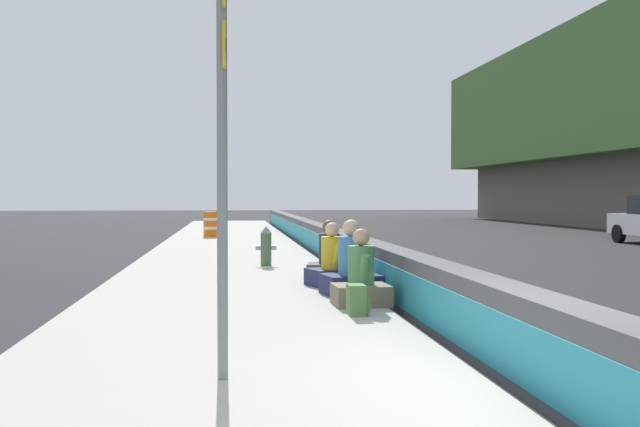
{
  "coord_description": "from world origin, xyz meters",
  "views": [
    {
      "loc": [
        -5.6,
        2.62,
        1.7
      ],
      "look_at": [
        9.32,
        0.76,
        1.33
      ],
      "focal_mm": 40.84,
      "sensor_mm": 36.0,
      "label": 1
    }
  ],
  "objects_px": {
    "fire_hydrant": "(266,245)",
    "construction_barrel": "(210,224)",
    "backpack": "(357,300)",
    "seated_person_rear": "(332,266)",
    "seated_person_far": "(329,261)",
    "route_sign_post": "(223,135)",
    "seated_person_middle": "(351,271)",
    "seated_person_foreground": "(361,281)"
  },
  "relations": [
    {
      "from": "seated_person_middle",
      "to": "seated_person_rear",
      "type": "height_order",
      "value": "seated_person_middle"
    },
    {
      "from": "fire_hydrant",
      "to": "construction_barrel",
      "type": "xyz_separation_m",
      "value": [
        11.73,
        1.53,
        0.03
      ]
    },
    {
      "from": "seated_person_rear",
      "to": "seated_person_far",
      "type": "distance_m",
      "value": 0.92
    },
    {
      "from": "seated_person_middle",
      "to": "construction_barrel",
      "type": "height_order",
      "value": "seated_person_middle"
    },
    {
      "from": "route_sign_post",
      "to": "fire_hydrant",
      "type": "distance_m",
      "value": 10.14
    },
    {
      "from": "seated_person_middle",
      "to": "seated_person_rear",
      "type": "xyz_separation_m",
      "value": [
        1.18,
        0.13,
        -0.03
      ]
    },
    {
      "from": "seated_person_far",
      "to": "backpack",
      "type": "xyz_separation_m",
      "value": [
        -4.06,
        0.19,
        -0.15
      ]
    },
    {
      "from": "route_sign_post",
      "to": "construction_barrel",
      "type": "relative_size",
      "value": 3.79
    },
    {
      "from": "seated_person_foreground",
      "to": "route_sign_post",
      "type": "bearing_deg",
      "value": 154.23
    },
    {
      "from": "seated_person_far",
      "to": "fire_hydrant",
      "type": "bearing_deg",
      "value": 20.12
    },
    {
      "from": "seated_person_middle",
      "to": "seated_person_rear",
      "type": "relative_size",
      "value": 1.08
    },
    {
      "from": "fire_hydrant",
      "to": "seated_person_rear",
      "type": "relative_size",
      "value": 0.8
    },
    {
      "from": "seated_person_middle",
      "to": "backpack",
      "type": "distance_m",
      "value": 1.98
    },
    {
      "from": "seated_person_middle",
      "to": "seated_person_rear",
      "type": "bearing_deg",
      "value": 6.54
    },
    {
      "from": "seated_person_rear",
      "to": "construction_barrel",
      "type": "height_order",
      "value": "seated_person_rear"
    },
    {
      "from": "route_sign_post",
      "to": "seated_person_rear",
      "type": "bearing_deg",
      "value": -16.21
    },
    {
      "from": "route_sign_post",
      "to": "seated_person_rear",
      "type": "xyz_separation_m",
      "value": [
        6.24,
        -1.81,
        -1.73
      ]
    },
    {
      "from": "route_sign_post",
      "to": "seated_person_rear",
      "type": "distance_m",
      "value": 6.72
    },
    {
      "from": "seated_person_rear",
      "to": "seated_person_middle",
      "type": "bearing_deg",
      "value": -173.46
    },
    {
      "from": "route_sign_post",
      "to": "seated_person_far",
      "type": "height_order",
      "value": "route_sign_post"
    },
    {
      "from": "backpack",
      "to": "seated_person_rear",
      "type": "bearing_deg",
      "value": -2.08
    },
    {
      "from": "seated_person_far",
      "to": "backpack",
      "type": "height_order",
      "value": "seated_person_far"
    },
    {
      "from": "fire_hydrant",
      "to": "construction_barrel",
      "type": "bearing_deg",
      "value": 7.43
    },
    {
      "from": "fire_hydrant",
      "to": "backpack",
      "type": "bearing_deg",
      "value": -173.0
    },
    {
      "from": "backpack",
      "to": "seated_person_middle",
      "type": "bearing_deg",
      "value": -7.25
    },
    {
      "from": "fire_hydrant",
      "to": "seated_person_middle",
      "type": "height_order",
      "value": "seated_person_middle"
    },
    {
      "from": "fire_hydrant",
      "to": "seated_person_middle",
      "type": "distance_m",
      "value": 5.03
    },
    {
      "from": "seated_person_far",
      "to": "construction_barrel",
      "type": "xyz_separation_m",
      "value": [
        14.54,
        2.56,
        0.13
      ]
    },
    {
      "from": "fire_hydrant",
      "to": "construction_barrel",
      "type": "relative_size",
      "value": 0.93
    },
    {
      "from": "backpack",
      "to": "seated_person_foreground",
      "type": "bearing_deg",
      "value": -13.71
    },
    {
      "from": "seated_person_middle",
      "to": "construction_barrel",
      "type": "relative_size",
      "value": 1.24
    },
    {
      "from": "seated_person_foreground",
      "to": "seated_person_rear",
      "type": "bearing_deg",
      "value": 2.31
    },
    {
      "from": "fire_hydrant",
      "to": "seated_person_foreground",
      "type": "relative_size",
      "value": 0.81
    },
    {
      "from": "fire_hydrant",
      "to": "seated_person_rear",
      "type": "height_order",
      "value": "seated_person_rear"
    },
    {
      "from": "seated_person_far",
      "to": "backpack",
      "type": "bearing_deg",
      "value": 177.36
    },
    {
      "from": "seated_person_foreground",
      "to": "backpack",
      "type": "relative_size",
      "value": 2.72
    },
    {
      "from": "construction_barrel",
      "to": "fire_hydrant",
      "type": "bearing_deg",
      "value": -172.57
    },
    {
      "from": "seated_person_middle",
      "to": "construction_barrel",
      "type": "xyz_separation_m",
      "value": [
        16.64,
        2.62,
        0.11
      ]
    },
    {
      "from": "fire_hydrant",
      "to": "construction_barrel",
      "type": "distance_m",
      "value": 11.83
    },
    {
      "from": "route_sign_post",
      "to": "seated_person_far",
      "type": "distance_m",
      "value": 7.6
    },
    {
      "from": "seated_person_rear",
      "to": "route_sign_post",
      "type": "bearing_deg",
      "value": 163.79
    },
    {
      "from": "seated_person_foreground",
      "to": "construction_barrel",
      "type": "distance_m",
      "value": 17.94
    }
  ]
}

